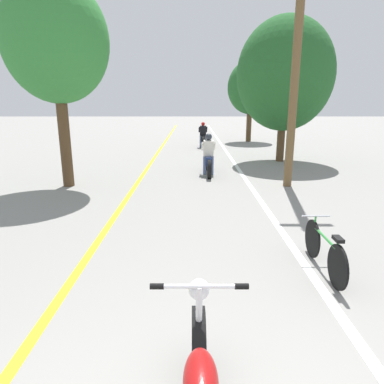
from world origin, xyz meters
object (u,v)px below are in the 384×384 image
at_px(roadside_tree_right_far, 250,88).
at_px(motorcycle_rider_far, 202,138).
at_px(bicycle_parked, 324,250).
at_px(roadside_tree_left, 55,42).
at_px(motorcycle_rider_lead, 208,159).
at_px(roadside_tree_right_near, 284,75).
at_px(utility_pole, 296,50).

distance_m(roadside_tree_right_far, motorcycle_rider_far, 5.14).
height_order(roadside_tree_right_far, bicycle_parked, roadside_tree_right_far).
distance_m(roadside_tree_left, motorcycle_rider_lead, 5.80).
relative_size(roadside_tree_left, motorcycle_rider_far, 2.79).
bearing_deg(roadside_tree_right_near, motorcycle_rider_lead, -139.30).
height_order(roadside_tree_left, bicycle_parked, roadside_tree_left).
bearing_deg(utility_pole, motorcycle_rider_far, 104.14).
bearing_deg(utility_pole, roadside_tree_right_far, 86.45).
bearing_deg(motorcycle_rider_far, roadside_tree_right_far, 45.71).
bearing_deg(motorcycle_rider_lead, bicycle_parked, -78.98).
relative_size(roadside_tree_right_far, roadside_tree_left, 0.87).
bearing_deg(bicycle_parked, utility_pole, 80.28).
bearing_deg(roadside_tree_right_far, bicycle_parked, -95.46).
bearing_deg(roadside_tree_left, utility_pole, -0.12).
relative_size(motorcycle_rider_lead, bicycle_parked, 1.30).
distance_m(roadside_tree_right_near, motorcycle_rider_lead, 5.15).
xyz_separation_m(utility_pole, roadside_tree_right_near, (0.88, 4.49, -0.31)).
distance_m(roadside_tree_right_near, roadside_tree_right_far, 7.61).
distance_m(roadside_tree_right_near, roadside_tree_left, 8.72).
relative_size(utility_pole, roadside_tree_right_far, 1.50).
relative_size(roadside_tree_left, bicycle_parked, 3.56).
xyz_separation_m(roadside_tree_right_near, bicycle_parked, (-1.80, -9.86, -3.18)).
bearing_deg(roadside_tree_right_near, motorcycle_rider_far, 124.90).
bearing_deg(roadside_tree_right_near, utility_pole, -101.12).
relative_size(roadside_tree_right_near, roadside_tree_right_far, 1.16).
xyz_separation_m(roadside_tree_right_far, roadside_tree_left, (-7.34, -12.08, 0.72)).
relative_size(roadside_tree_left, motorcycle_rider_lead, 2.74).
relative_size(roadside_tree_right_near, bicycle_parked, 3.58).
xyz_separation_m(utility_pole, motorcycle_rider_far, (-2.27, 9.00, -3.30)).
bearing_deg(roadside_tree_right_far, utility_pole, -93.55).
height_order(motorcycle_rider_far, bicycle_parked, motorcycle_rider_far).
height_order(roadside_tree_right_far, motorcycle_rider_far, roadside_tree_right_far).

